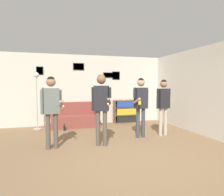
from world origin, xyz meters
TOP-DOWN VIEW (x-y plane):
  - ground_plane at (0.00, 0.00)m, footprint 20.00×20.00m
  - wall_back at (-0.00, 4.17)m, footprint 7.99×0.08m
  - wall_right at (2.83, 2.07)m, footprint 0.06×6.54m
  - couch at (-0.82, 3.76)m, footprint 1.75×0.80m
  - bookshelf at (1.28, 3.95)m, footprint 1.05×0.30m
  - floor_lamp at (-2.11, 3.60)m, footprint 0.28×0.28m
  - person_player_foreground_left at (-1.60, 1.29)m, footprint 0.54×0.45m
  - person_player_foreground_center at (-0.40, 1.19)m, footprint 0.47×0.59m
  - person_watcher_holding_cup at (0.89, 1.65)m, footprint 0.50×0.47m
  - person_spectator_near_bookshelf at (1.65, 1.69)m, footprint 0.50×0.25m
  - bottle_on_floor at (-1.23, 3.15)m, footprint 0.06×0.06m
  - drinking_cup at (1.18, 3.95)m, footprint 0.07×0.07m

SIDE VIEW (x-z plane):
  - ground_plane at x=0.00m, z-range 0.00..0.00m
  - bottle_on_floor at x=-1.23m, z-range -0.03..0.22m
  - couch at x=-0.82m, z-range -0.15..0.73m
  - bookshelf at x=1.28m, z-range 0.00..0.92m
  - drinking_cup at x=1.18m, z-range 0.92..1.01m
  - person_spectator_near_bookshelf at x=1.65m, z-range 0.20..1.90m
  - person_watcher_holding_cup at x=0.89m, z-range 0.21..1.95m
  - person_player_foreground_left at x=-1.60m, z-range 0.21..1.95m
  - person_player_foreground_center at x=-0.40m, z-range 0.23..2.04m
  - floor_lamp at x=-2.11m, z-range 0.31..2.28m
  - wall_right at x=2.83m, z-range 0.00..2.70m
  - wall_back at x=0.00m, z-range 0.01..2.71m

